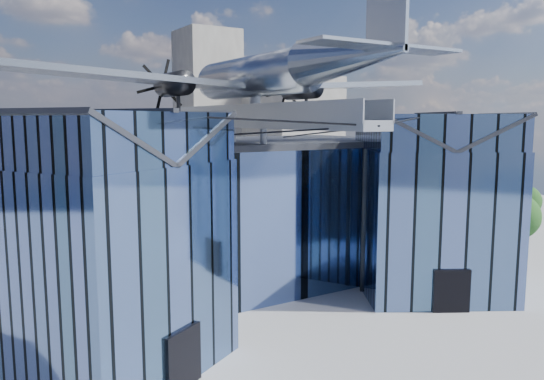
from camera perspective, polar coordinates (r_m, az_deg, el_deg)
ground_plane at (r=31.75m, az=1.96°, el=-13.41°), size 120.00×120.00×0.00m
museum at (r=35.11m, az=-3.29°, el=-1.98°), size 32.88×24.50×17.60m
bg_towers at (r=77.22m, az=-18.48°, el=6.23°), size 77.00×24.50×26.00m
tree_plaza_e at (r=46.04m, az=24.87°, el=-2.62°), size 4.34×4.34×5.56m
tree_side_e at (r=58.41m, az=25.59°, el=-1.10°), size 3.79×3.79×4.85m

